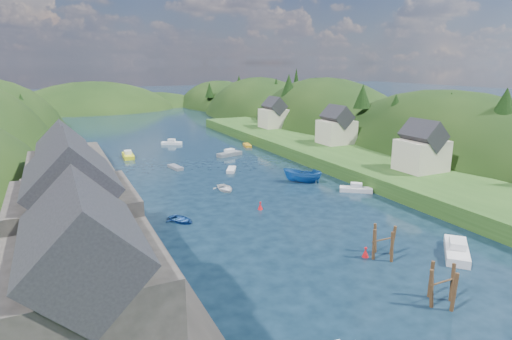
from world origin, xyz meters
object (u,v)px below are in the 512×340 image
channel_buoy_near (365,253)px  channel_buoy_far (260,206)px  piling_cluster_far (383,245)px  piling_cluster_near (442,288)px

channel_buoy_near → channel_buoy_far: bearing=100.4°
piling_cluster_far → channel_buoy_far: size_ratio=3.43×
channel_buoy_far → piling_cluster_far: bearing=-75.2°
piling_cluster_far → channel_buoy_near: 1.99m
piling_cluster_near → piling_cluster_far: piling_cluster_near is taller
piling_cluster_far → piling_cluster_near: bearing=-101.2°
channel_buoy_near → piling_cluster_near: bearing=-90.8°
piling_cluster_near → channel_buoy_near: bearing=89.2°
channel_buoy_far → channel_buoy_near: bearing=-79.6°
piling_cluster_near → piling_cluster_far: bearing=78.8°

